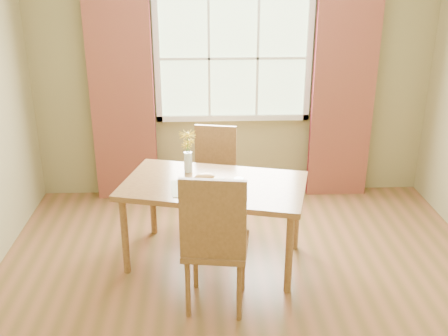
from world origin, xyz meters
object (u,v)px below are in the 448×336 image
object	(u,v)px
flower_vase	(188,148)
dining_table	(214,191)
chair_near	(215,239)
croissant_sandwich	(205,181)
water_glass	(239,186)
chair_far	(214,172)

from	to	relation	value
flower_vase	dining_table	bearing A→B (deg)	-50.51
chair_near	croissant_sandwich	world-z (taller)	chair_near
water_glass	flower_vase	xyz separation A→B (m)	(-0.41, 0.45, 0.16)
chair_near	croissant_sandwich	bearing A→B (deg)	104.31
dining_table	croissant_sandwich	bearing A→B (deg)	-104.84
chair_near	water_glass	distance (m)	0.59
dining_table	chair_far	xyz separation A→B (m)	(0.02, 0.70, -0.12)
chair_far	flower_vase	xyz separation A→B (m)	(-0.23, -0.44, 0.42)
chair_far	chair_near	bearing A→B (deg)	-80.01
dining_table	croissant_sandwich	size ratio (longest dim) A/B	8.65
chair_far	croissant_sandwich	size ratio (longest dim) A/B	5.09
flower_vase	chair_far	bearing A→B (deg)	62.28
water_glass	dining_table	bearing A→B (deg)	134.99
chair_near	croissant_sandwich	distance (m)	0.62
dining_table	water_glass	bearing A→B (deg)	-30.64
croissant_sandwich	flower_vase	distance (m)	0.44
croissant_sandwich	flower_vase	size ratio (longest dim) A/B	0.52
dining_table	water_glass	distance (m)	0.30
chair_near	chair_far	xyz separation A→B (m)	(0.03, 1.42, -0.07)
chair_near	water_glass	bearing A→B (deg)	76.74
dining_table	water_glass	xyz separation A→B (m)	(0.19, -0.19, 0.13)
water_glass	flower_vase	world-z (taller)	flower_vase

